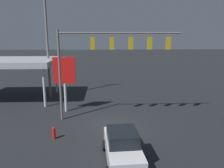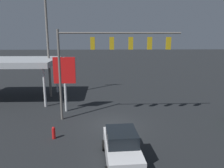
# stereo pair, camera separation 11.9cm
# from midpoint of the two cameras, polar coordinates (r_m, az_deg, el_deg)

# --- Properties ---
(ground_plane) EXTENTS (200.00, 200.00, 0.00)m
(ground_plane) POSITION_cam_midpoint_polar(r_m,az_deg,el_deg) (18.03, 0.41, -10.66)
(ground_plane) COLOR black
(traffic_signal_assembly) EXTENTS (10.03, 0.43, 7.61)m
(traffic_signal_assembly) POSITION_cam_midpoint_polar(r_m,az_deg,el_deg) (18.04, -0.32, 8.79)
(traffic_signal_assembly) COLOR slate
(traffic_signal_assembly) RESTS_ON ground
(utility_pole) EXTENTS (2.40, 0.26, 11.66)m
(utility_pole) POSITION_cam_midpoint_polar(r_m,az_deg,el_deg) (26.13, -16.29, 9.88)
(utility_pole) COLOR slate
(utility_pole) RESTS_ON ground
(gas_station_canopy) EXTENTS (11.23, 7.08, 4.57)m
(gas_station_canopy) POSITION_cam_midpoint_polar(r_m,az_deg,el_deg) (27.03, -26.15, 5.14)
(gas_station_canopy) COLOR #B2B7BC
(gas_station_canopy) RESTS_ON ground
(price_sign) EXTENTS (2.02, 0.27, 5.19)m
(price_sign) POSITION_cam_midpoint_polar(r_m,az_deg,el_deg) (20.70, -12.13, 2.79)
(price_sign) COLOR silver
(price_sign) RESTS_ON ground
(sedan_far) EXTENTS (2.27, 4.50, 1.93)m
(sedan_far) POSITION_cam_midpoint_polar(r_m,az_deg,el_deg) (12.84, 2.78, -16.07)
(sedan_far) COLOR silver
(sedan_far) RESTS_ON ground
(fire_hydrant) EXTENTS (0.24, 0.24, 0.88)m
(fire_hydrant) POSITION_cam_midpoint_polar(r_m,az_deg,el_deg) (16.18, -14.79, -12.21)
(fire_hydrant) COLOR red
(fire_hydrant) RESTS_ON ground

